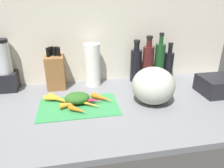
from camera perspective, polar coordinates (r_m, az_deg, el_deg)
The scene contains 21 objects.
ground_plane at distance 116.89cm, azimuth 3.24°, elevation -5.94°, with size 170.00×80.00×3.00cm, color slate.
wall_back at distance 142.11cm, azimuth -0.26°, elevation 12.89°, with size 170.00×3.00×60.00cm, color beige.
cutting_board at distance 113.80cm, azimuth -9.08°, elevation -5.99°, with size 42.15×25.49×0.80cm, color #338C4C.
carrot_0 at distance 120.30cm, azimuth -15.59°, elevation -3.90°, with size 3.00×3.00×11.02cm, color orange.
carrot_1 at distance 112.47cm, azimuth -6.96°, elevation -5.22°, with size 2.69×2.69×17.36cm, color orange.
carrot_2 at distance 116.65cm, azimuth -2.64°, elevation -3.80°, with size 3.28×3.28×13.94cm, color orange.
carrot_3 at distance 117.70cm, azimuth -13.78°, elevation -4.17°, with size 3.55×3.55×17.46cm, color orange.
carrot_4 at distance 112.06cm, azimuth -11.44°, elevation -5.50°, with size 3.21×3.21×10.47cm, color orange.
carrot_5 at distance 106.64cm, azimuth -9.33°, elevation -6.94°, with size 3.06×3.06×10.33cm, color orange.
carrot_6 at distance 113.97cm, azimuth -6.28°, elevation -4.52°, with size 3.59×3.59×14.39cm, color #B2264C.
carrot_7 at distance 116.66cm, azimuth -7.16°, elevation -3.91°, with size 3.49×3.49×17.42cm, color red.
carrot_greens_pile at distance 115.26cm, azimuth -9.49°, elevation -3.78°, with size 13.60×10.46×5.75cm, color #2D6023.
winter_squash at distance 115.12cm, azimuth 11.20°, elevation -0.42°, with size 23.34×23.04×20.16cm, color #B2B7A8.
knife_block at distance 137.18cm, azimuth -15.14°, elevation 3.42°, with size 11.12×14.46×26.33cm.
blender_appliance at distance 143.02cm, azimuth -27.25°, elevation 3.64°, with size 12.41×12.41×31.89cm.
paper_towel_roll at distance 135.50cm, azimuth -5.39°, elevation 5.21°, with size 10.05×10.05×27.57cm, color white.
bottle_0 at distance 143.28cm, azimuth 6.54°, elevation 5.36°, with size 7.53×7.53×28.43cm.
bottle_1 at distance 143.02cm, azimuth 9.77°, elevation 5.69°, with size 7.41×7.41×31.29cm.
bottle_2 at distance 145.59cm, azimuth 12.79°, elevation 5.91°, with size 6.77×6.77×32.99cm.
bottle_3 at distance 150.05cm, azimuth 15.17°, elevation 4.99°, with size 6.33×6.33×26.15cm.
dish_rack at distance 142.84cm, azimuth 27.95°, elevation -0.23°, with size 27.62×18.73×10.30cm, color black.
Camera 1 is at (-25.54, -99.01, 55.13)cm, focal length 33.47 mm.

